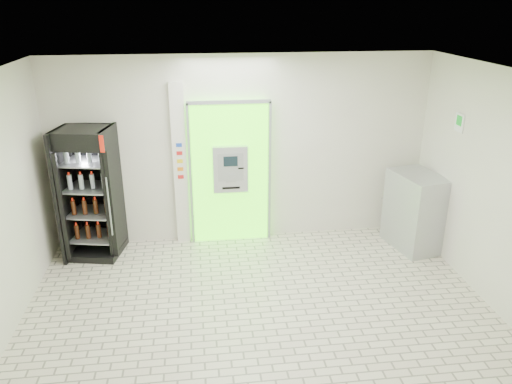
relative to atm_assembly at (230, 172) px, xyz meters
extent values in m
plane|color=beige|center=(0.20, -2.41, -1.17)|extent=(6.00, 6.00, 0.00)
plane|color=silver|center=(0.20, 0.09, 0.33)|extent=(6.00, 0.00, 6.00)
plane|color=silver|center=(0.20, -4.91, 0.33)|extent=(6.00, 0.00, 6.00)
plane|color=silver|center=(3.20, -2.41, 0.33)|extent=(0.00, 5.00, 5.00)
plane|color=white|center=(0.20, -2.41, 1.83)|extent=(6.00, 6.00, 0.00)
cube|color=#4AEE14|center=(0.00, 0.02, -0.02)|extent=(1.20, 0.12, 2.30)
cube|color=gray|center=(0.00, -0.05, 1.13)|extent=(1.28, 0.04, 0.06)
cube|color=gray|center=(-0.63, -0.05, -0.02)|extent=(0.04, 0.04, 2.30)
cube|color=gray|center=(0.63, -0.05, -0.02)|extent=(0.04, 0.04, 2.30)
cube|color=black|center=(0.10, -0.04, -0.67)|extent=(0.62, 0.01, 0.67)
cube|color=black|center=(-0.34, -0.04, 0.81)|extent=(0.22, 0.01, 0.18)
cube|color=#A6A8AD|center=(0.00, -0.09, 0.08)|extent=(0.55, 0.12, 0.75)
cube|color=black|center=(0.00, -0.16, 0.23)|extent=(0.22, 0.01, 0.16)
cube|color=gray|center=(0.00, -0.16, -0.05)|extent=(0.16, 0.01, 0.12)
cube|color=black|center=(0.16, -0.16, 0.11)|extent=(0.09, 0.01, 0.02)
cube|color=black|center=(0.00, -0.16, -0.21)|extent=(0.28, 0.01, 0.03)
cube|color=silver|center=(-0.78, 0.04, 0.13)|extent=(0.22, 0.10, 2.60)
cube|color=#193FB2|center=(-0.78, -0.02, 0.48)|extent=(0.09, 0.01, 0.06)
cube|color=red|center=(-0.78, -0.02, 0.35)|extent=(0.09, 0.01, 0.06)
cube|color=yellow|center=(-0.78, -0.02, 0.22)|extent=(0.09, 0.01, 0.06)
cube|color=orange|center=(-0.78, -0.02, 0.09)|extent=(0.09, 0.01, 0.06)
cube|color=red|center=(-0.78, -0.02, -0.04)|extent=(0.09, 0.01, 0.06)
cube|color=black|center=(-2.14, -0.27, -0.16)|extent=(0.88, 0.83, 2.02)
cube|color=black|center=(-2.14, 0.05, -0.16)|extent=(0.75, 0.20, 2.02)
cube|color=#AC1809|center=(-2.14, -0.61, 0.72)|extent=(0.73, 0.16, 0.24)
cube|color=white|center=(-2.14, -0.61, 0.72)|extent=(0.42, 0.09, 0.07)
cube|color=black|center=(-2.14, -0.27, -1.12)|extent=(0.88, 0.83, 0.10)
cylinder|color=gray|center=(-1.81, -0.63, -0.24)|extent=(0.03, 0.03, 0.91)
cube|color=gray|center=(-2.14, -0.27, -0.87)|extent=(0.74, 0.70, 0.02)
cube|color=gray|center=(-2.14, -0.27, -0.46)|extent=(0.74, 0.70, 0.02)
cube|color=gray|center=(-2.14, -0.27, -0.06)|extent=(0.74, 0.70, 0.02)
cube|color=gray|center=(-2.14, -0.27, 0.34)|extent=(0.74, 0.70, 0.02)
cube|color=#A6A8AD|center=(2.88, -0.63, -0.56)|extent=(0.79, 1.03, 1.22)
cube|color=gray|center=(2.58, -0.63, -0.50)|extent=(0.19, 0.88, 0.01)
cube|color=white|center=(3.19, -1.01, 0.95)|extent=(0.02, 0.22, 0.26)
cube|color=#0D901E|center=(3.18, -1.01, 0.98)|extent=(0.00, 0.14, 0.14)
camera|label=1|loc=(-0.52, -7.51, 2.59)|focal=35.00mm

